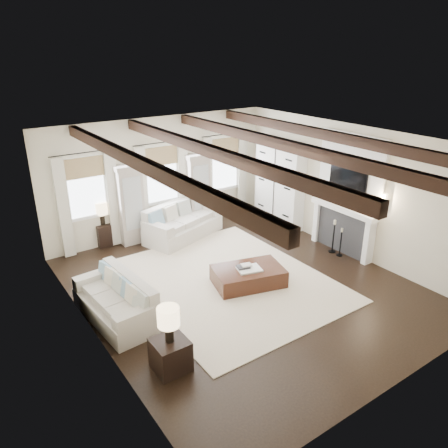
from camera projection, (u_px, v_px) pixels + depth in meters
ground at (243, 286)px, 9.57m from camera, size 7.50×7.50×0.00m
room_shell at (247, 188)px, 9.92m from camera, size 6.54×7.54×3.22m
area_rug at (227, 281)px, 9.78m from camera, size 3.95×4.85×0.02m
sofa_back at (181, 224)px, 11.91m from camera, size 2.40×1.63×0.94m
sofa_left at (118, 302)px, 8.34m from camera, size 1.05×2.05×0.85m
ottoman at (248, 276)px, 9.57m from camera, size 1.69×1.30×0.39m
tray at (249, 269)px, 9.43m from camera, size 0.58×0.50×0.04m
book_lower at (243, 267)px, 9.44m from camera, size 0.30×0.26×0.04m
book_upper at (246, 265)px, 9.44m from camera, size 0.26×0.22×0.03m
side_table_front at (171, 355)px, 7.04m from camera, size 0.55×0.55×0.55m
lamp_front at (168, 319)px, 6.77m from camera, size 0.36×0.36×0.62m
side_table_back at (104, 235)px, 11.42m from camera, size 0.40×0.40×0.59m
lamp_back at (101, 209)px, 11.15m from camera, size 0.36×0.36×0.61m
candlestick_near at (340, 244)px, 10.85m from camera, size 0.15×0.15×0.74m
candlestick_far at (333, 239)px, 11.01m from camera, size 0.18×0.18×0.88m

